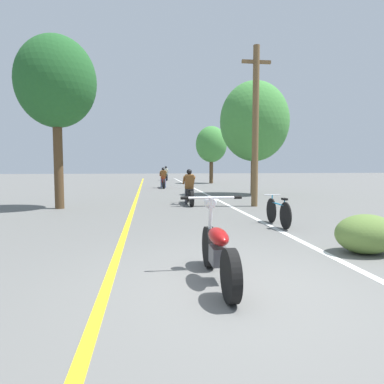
% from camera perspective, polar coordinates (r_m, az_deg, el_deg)
% --- Properties ---
extents(ground_plane, '(120.00, 120.00, 0.00)m').
position_cam_1_polar(ground_plane, '(4.67, 7.68, -15.14)').
color(ground_plane, '#60605E').
extents(lane_stripe_center, '(0.14, 48.00, 0.01)m').
position_cam_1_polar(lane_stripe_center, '(16.49, -9.22, -1.00)').
color(lane_stripe_center, yellow).
rests_on(lane_stripe_center, ground).
extents(lane_stripe_edge, '(0.14, 48.00, 0.01)m').
position_cam_1_polar(lane_stripe_edge, '(16.77, 3.38, -0.85)').
color(lane_stripe_edge, white).
rests_on(lane_stripe_edge, ground).
extents(utility_pole, '(1.10, 0.24, 5.98)m').
position_cam_1_polar(utility_pole, '(13.28, 10.53, 10.96)').
color(utility_pole, brown).
rests_on(utility_pole, ground).
extents(roadside_tree_right_near, '(3.62, 3.26, 5.94)m').
position_cam_1_polar(roadside_tree_right_near, '(18.54, 10.38, 11.48)').
color(roadside_tree_right_near, '#513A23').
rests_on(roadside_tree_right_near, ground).
extents(roadside_tree_right_far, '(2.67, 2.41, 4.89)m').
position_cam_1_polar(roadside_tree_right_far, '(29.58, 3.24, 7.90)').
color(roadside_tree_right_far, '#513A23').
rests_on(roadside_tree_right_far, ground).
extents(roadside_tree_left, '(2.79, 2.51, 6.10)m').
position_cam_1_polar(roadside_tree_left, '(13.49, -21.73, 16.54)').
color(roadside_tree_left, '#513A23').
rests_on(roadside_tree_left, ground).
extents(roadside_bush, '(1.10, 0.88, 0.70)m').
position_cam_1_polar(roadside_bush, '(6.84, 27.04, -6.25)').
color(roadside_bush, '#5B7A38').
rests_on(roadside_bush, ground).
extents(motorcycle_foreground, '(0.91, 2.02, 1.11)m').
position_cam_1_polar(motorcycle_foreground, '(4.68, 4.29, -9.52)').
color(motorcycle_foreground, black).
rests_on(motorcycle_foreground, ground).
extents(motorcycle_rider_lead, '(0.50, 2.15, 1.41)m').
position_cam_1_polar(motorcycle_rider_lead, '(13.67, -0.46, 0.14)').
color(motorcycle_rider_lead, black).
rests_on(motorcycle_rider_lead, ground).
extents(motorcycle_rider_mid, '(0.50, 2.12, 1.41)m').
position_cam_1_polar(motorcycle_rider_mid, '(23.58, -4.82, 1.97)').
color(motorcycle_rider_mid, black).
rests_on(motorcycle_rider_mid, ground).
extents(motorcycle_rider_far, '(0.50, 2.02, 1.47)m').
position_cam_1_polar(motorcycle_rider_far, '(35.06, -4.37, 2.84)').
color(motorcycle_rider_far, black).
rests_on(motorcycle_rider_far, ground).
extents(bicycle_parked, '(0.44, 1.64, 0.78)m').
position_cam_1_polar(bicycle_parked, '(9.10, 14.16, -3.25)').
color(bicycle_parked, black).
rests_on(bicycle_parked, ground).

